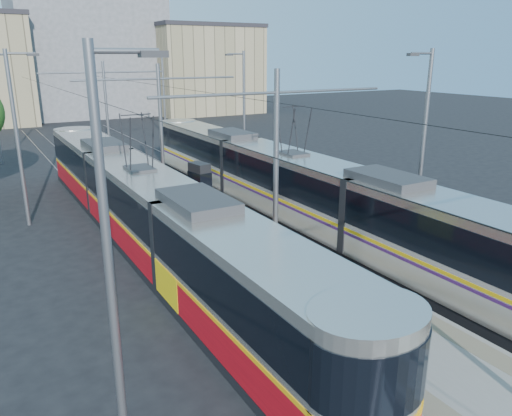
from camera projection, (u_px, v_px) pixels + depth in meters
ground at (446, 379)px, 12.43m from camera, size 160.00×160.00×0.00m
platform at (184, 204)px, 26.43m from camera, size 4.00×50.00×0.30m
tactile_strip_left at (158, 206)px, 25.69m from camera, size 0.70×50.00×0.01m
tactile_strip_right at (209, 198)px, 27.09m from camera, size 0.70×50.00×0.01m
rails at (185, 207)px, 26.47m from camera, size 8.71×70.00×0.03m
tram_left at (142, 207)px, 20.61m from camera, size 2.43×28.87×5.50m
tram_right at (292, 184)px, 23.69m from camera, size 2.43×30.66×5.50m
catenary at (204, 128)px, 22.80m from camera, size 9.20×70.00×7.00m
street_lamps at (155, 120)px, 28.56m from camera, size 15.18×38.22×8.00m
shelter at (200, 187)px, 24.33m from camera, size 0.86×1.21×2.46m
building_centre at (87, 46)px, 65.62m from camera, size 18.36×14.28×17.59m
building_right at (204, 69)px, 68.25m from camera, size 14.28×10.20×11.70m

